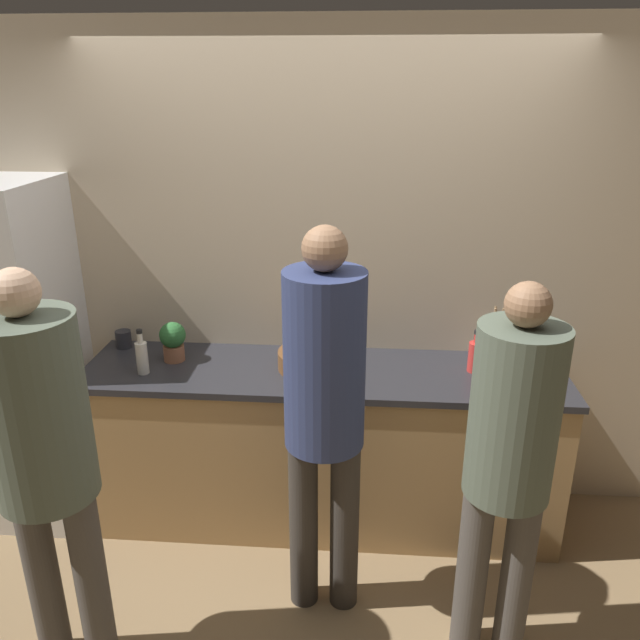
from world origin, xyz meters
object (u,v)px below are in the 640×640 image
bottle_clear (142,356)px  potted_plant (173,340)px  refrigerator (4,355)px  person_right (509,452)px  person_left (43,445)px  fruit_bowl (313,359)px  person_center (324,399)px  utensil_crock (495,350)px  bottle_amber (514,374)px  bottle_red (476,355)px  cup_black (124,339)px

bottle_clear → potted_plant: (0.11, 0.17, 0.02)m
refrigerator → person_right: 2.61m
person_left → fruit_bowl: bearing=47.9°
person_center → utensil_crock: bearing=43.1°
person_center → fruit_bowl: size_ratio=4.92×
fruit_bowl → bottle_clear: (-0.86, -0.13, 0.04)m
person_left → bottle_amber: size_ratio=8.41×
person_right → bottle_amber: bearing=76.9°
fruit_bowl → bottle_red: size_ratio=1.63×
bottle_amber → potted_plant: bearing=173.2°
person_right → potted_plant: 1.80m
refrigerator → bottle_amber: (2.64, -0.15, 0.06)m
refrigerator → potted_plant: bearing=3.6°
utensil_crock → cup_black: size_ratio=3.09×
refrigerator → fruit_bowl: 1.66m
refrigerator → potted_plant: (0.91, 0.06, 0.10)m
fruit_bowl → bottle_amber: size_ratio=1.79×
bottle_clear → bottle_amber: bearing=-1.1°
refrigerator → person_right: (2.49, -0.81, 0.05)m
bottle_red → potted_plant: bearing=179.5°
utensil_crock → potted_plant: (-1.69, -0.12, 0.05)m
bottle_clear → cup_black: bottle_clear is taller
cup_black → bottle_clear: bearing=-55.0°
person_right → potted_plant: bearing=151.0°
fruit_bowl → potted_plant: 0.75m
refrigerator → utensil_crock: (2.61, 0.18, 0.04)m
bottle_amber → utensil_crock: bearing=95.3°
person_right → cup_black: size_ratio=16.91×
refrigerator → potted_plant: refrigerator is taller
person_left → cup_black: 1.22m
bottle_red → bottle_amber: size_ratio=1.10×
person_left → person_center: 1.09m
fruit_bowl → potted_plant: potted_plant is taller
person_center → fruit_bowl: 0.65m
person_right → potted_plant: size_ratio=7.74×
refrigerator → bottle_clear: bearing=-7.9°
person_right → person_center: bearing=164.8°
potted_plant → person_right: bearing=-29.0°
refrigerator → cup_black: size_ratio=18.96×
person_right → bottle_red: bearing=89.8°
person_center → bottle_amber: 1.00m
bottle_clear → person_center: bearing=-27.8°
bottle_red → potted_plant: 1.57m
person_left → person_center: size_ratio=0.96×
person_left → bottle_amber: (1.89, 0.85, -0.05)m
person_right → cup_black: 2.16m
person_left → utensil_crock: (1.86, 1.18, -0.07)m
refrigerator → person_center: refrigerator is taller
person_left → potted_plant: person_left is taller
person_left → utensil_crock: bearing=32.3°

